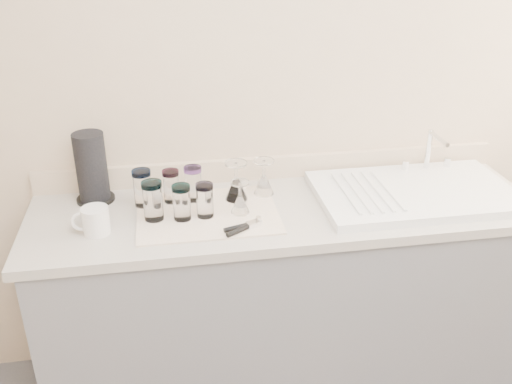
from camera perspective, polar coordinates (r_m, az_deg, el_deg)
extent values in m
cube|color=tan|center=(2.45, 1.69, 9.05)|extent=(3.50, 0.04, 2.50)
cube|color=slate|center=(2.57, 2.76, -10.79)|extent=(2.00, 0.60, 0.86)
cube|color=gray|center=(2.32, 3.00, -1.88)|extent=(2.06, 0.62, 0.04)
cube|color=white|center=(2.48, 15.55, -0.05)|extent=(0.82, 0.50, 0.03)
cylinder|color=silver|center=(2.66, 16.85, 4.13)|extent=(0.02, 0.02, 0.18)
cylinder|color=silver|center=(2.56, 17.83, 5.11)|extent=(0.02, 0.16, 0.02)
cylinder|color=silver|center=(2.64, 14.71, 2.63)|extent=(0.03, 0.03, 0.04)
cylinder|color=silver|center=(2.73, 18.56, 2.86)|extent=(0.03, 0.03, 0.04)
cube|color=white|center=(2.26, -4.87, -2.12)|extent=(0.55, 0.42, 0.01)
cylinder|color=white|center=(2.32, -11.26, 0.20)|extent=(0.07, 0.07, 0.13)
cylinder|color=blue|center=(2.29, -11.42, 1.90)|extent=(0.08, 0.08, 0.02)
cylinder|color=white|center=(2.34, -8.45, 0.40)|extent=(0.06, 0.06, 0.12)
cylinder|color=#C82D7A|center=(2.31, -8.56, 1.92)|extent=(0.07, 0.07, 0.02)
cylinder|color=white|center=(2.34, -6.28, 0.66)|extent=(0.07, 0.07, 0.13)
cylinder|color=#673D9F|center=(2.31, -6.37, 2.27)|extent=(0.07, 0.07, 0.02)
cylinder|color=white|center=(2.21, -10.26, -1.09)|extent=(0.07, 0.07, 0.14)
cylinder|color=#2EA6B6|center=(2.17, -10.42, 0.75)|extent=(0.08, 0.08, 0.02)
cylinder|color=white|center=(2.19, -7.42, -1.24)|extent=(0.07, 0.07, 0.12)
cylinder|color=teal|center=(2.16, -7.53, 0.41)|extent=(0.07, 0.07, 0.02)
cylinder|color=white|center=(2.20, -5.13, -1.02)|extent=(0.06, 0.06, 0.12)
cylinder|color=#9E87C7|center=(2.17, -5.20, 0.58)|extent=(0.07, 0.07, 0.02)
cone|color=white|center=(2.34, -1.98, 0.27)|extent=(0.09, 0.09, 0.09)
cylinder|color=white|center=(2.31, -2.01, 1.99)|extent=(0.01, 0.01, 0.07)
cylinder|color=white|center=(2.29, -2.03, 2.88)|extent=(0.09, 0.09, 0.01)
cone|color=white|center=(2.39, 0.79, 0.75)|extent=(0.08, 0.08, 0.08)
cylinder|color=white|center=(2.36, 0.80, 2.31)|extent=(0.01, 0.01, 0.06)
cylinder|color=white|center=(2.34, 0.80, 3.11)|extent=(0.08, 0.08, 0.01)
cone|color=white|center=(2.24, -1.60, -1.23)|extent=(0.07, 0.07, 0.07)
cylinder|color=white|center=(2.21, -1.62, 0.20)|extent=(0.01, 0.01, 0.06)
cylinder|color=white|center=(2.19, -1.63, 0.94)|extent=(0.07, 0.07, 0.01)
cube|color=silver|center=(2.15, -0.23, -3.18)|extent=(0.07, 0.05, 0.02)
cylinder|color=black|center=(2.11, -1.64, -3.81)|extent=(0.11, 0.08, 0.02)
cylinder|color=black|center=(2.13, -1.72, -3.52)|extent=(0.12, 0.05, 0.02)
cylinder|color=silver|center=(2.18, -15.72, -2.76)|extent=(0.10, 0.10, 0.10)
torus|color=silver|center=(2.19, -17.06, -2.85)|extent=(0.08, 0.01, 0.08)
cylinder|color=black|center=(2.45, -15.72, -0.65)|extent=(0.16, 0.16, 0.01)
cylinder|color=black|center=(2.39, -16.13, 2.48)|extent=(0.12, 0.12, 0.28)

